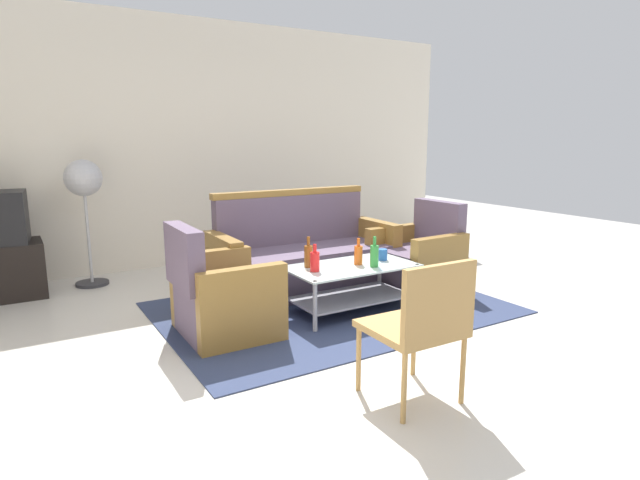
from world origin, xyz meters
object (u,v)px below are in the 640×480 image
object	(u,v)px
coffee_table	(351,281)
bottle_brown	(308,256)
bottle_orange	(358,255)
wicker_chair	(422,320)
couch	(304,259)
armchair_right	(418,261)
bottle_red	(315,261)
pedestal_fan	(84,185)
cup	(383,255)
armchair_left	(222,298)
bottle_green	(374,255)

from	to	relation	value
coffee_table	bottle_brown	size ratio (longest dim) A/B	4.24
bottle_orange	wicker_chair	bearing A→B (deg)	-112.98
couch	armchair_right	xyz separation A→B (m)	(0.97, -0.56, -0.03)
coffee_table	bottle_brown	bearing A→B (deg)	157.26
couch	bottle_red	size ratio (longest dim) A/B	8.03
couch	pedestal_fan	bearing A→B (deg)	-35.07
armchair_right	coffee_table	xyz separation A→B (m)	(-0.95, -0.22, -0.02)
cup	armchair_left	bearing A→B (deg)	177.83
coffee_table	armchair_right	bearing A→B (deg)	13.14
armchair_left	bottle_orange	world-z (taller)	armchair_left
couch	bottle_green	distance (m)	0.95
armchair_right	pedestal_fan	world-z (taller)	pedestal_fan
couch	bottle_green	bearing A→B (deg)	101.18
cup	bottle_orange	bearing A→B (deg)	-176.58
armchair_right	bottle_green	size ratio (longest dim) A/B	3.28
armchair_left	wicker_chair	world-z (taller)	armchair_left
bottle_brown	cup	distance (m)	0.70
coffee_table	bottle_green	world-z (taller)	bottle_green
armchair_right	cup	distance (m)	0.65
bottle_green	bottle_brown	size ratio (longest dim) A/B	1.00
couch	coffee_table	world-z (taller)	couch
couch	bottle_green	size ratio (longest dim) A/B	6.97
armchair_left	pedestal_fan	bearing A→B (deg)	-161.30
couch	bottle_brown	size ratio (longest dim) A/B	6.97
bottle_red	bottle_orange	bearing A→B (deg)	1.03
armchair_right	bottle_green	bearing A→B (deg)	111.72
bottle_orange	bottle_brown	bearing A→B (deg)	161.23
bottle_brown	armchair_right	bearing A→B (deg)	3.59
bottle_green	bottle_brown	bearing A→B (deg)	150.16
couch	bottle_red	bearing A→B (deg)	67.56
cup	pedestal_fan	bearing A→B (deg)	136.44
pedestal_fan	bottle_red	bearing A→B (deg)	-55.30
couch	bottle_red	world-z (taller)	couch
bottle_red	pedestal_fan	world-z (taller)	pedestal_fan
bottle_brown	bottle_green	bearing A→B (deg)	-29.84
bottle_orange	armchair_right	bearing A→B (deg)	14.17
armchair_left	wicker_chair	distance (m)	1.69
armchair_left	pedestal_fan	size ratio (longest dim) A/B	0.67
coffee_table	pedestal_fan	distance (m)	2.82
bottle_green	pedestal_fan	distance (m)	2.96
armchair_left	bottle_green	xyz separation A→B (m)	(1.27, -0.21, 0.22)
coffee_table	wicker_chair	world-z (taller)	wicker_chair
bottle_brown	cup	size ratio (longest dim) A/B	2.59
bottle_orange	wicker_chair	xyz separation A→B (m)	(-0.64, -1.51, -0.00)
pedestal_fan	wicker_chair	bearing A→B (deg)	-71.05
armchair_right	coffee_table	world-z (taller)	armchair_right
armchair_left	armchair_right	xyz separation A→B (m)	(2.08, 0.15, 0.00)
couch	bottle_green	xyz separation A→B (m)	(0.17, -0.91, 0.19)
bottle_brown	cup	xyz separation A→B (m)	(0.69, -0.12, -0.05)
armchair_right	cup	xyz separation A→B (m)	(-0.60, -0.20, 0.17)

